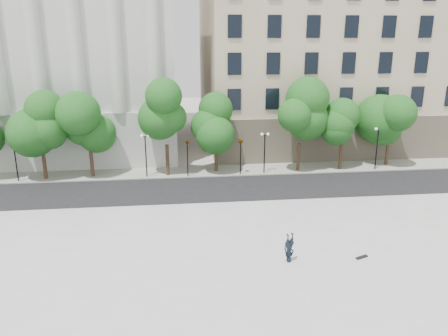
{
  "coord_description": "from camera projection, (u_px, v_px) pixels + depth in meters",
  "views": [
    {
      "loc": [
        -2.03,
        -18.91,
        13.42
      ],
      "look_at": [
        1.17,
        10.0,
        4.59
      ],
      "focal_mm": 35.0,
      "sensor_mm": 36.0,
      "label": 1
    }
  ],
  "objects": [
    {
      "name": "ground",
      "position": [
        223.0,
        312.0,
        22.1
      ],
      "size": [
        160.0,
        160.0,
        0.0
      ],
      "primitive_type": "plane",
      "color": "beige",
      "rests_on": "ground"
    },
    {
      "name": "plaza",
      "position": [
        217.0,
        277.0,
        24.88
      ],
      "size": [
        44.0,
        22.0,
        0.45
      ],
      "primitive_type": "cube",
      "color": "silver",
      "rests_on": "ground"
    },
    {
      "name": "street",
      "position": [
        201.0,
        191.0,
        39.21
      ],
      "size": [
        60.0,
        8.0,
        0.02
      ],
      "primitive_type": "cube",
      "color": "black",
      "rests_on": "ground"
    },
    {
      "name": "far_sidewalk",
      "position": [
        198.0,
        171.0,
        44.9
      ],
      "size": [
        60.0,
        4.0,
        0.12
      ],
      "primitive_type": "cube",
      "color": "#AAA89D",
      "rests_on": "ground"
    },
    {
      "name": "building_west",
      "position": [
        51.0,
        40.0,
        53.25
      ],
      "size": [
        31.5,
        27.65,
        25.6
      ],
      "color": "beige",
      "rests_on": "ground"
    },
    {
      "name": "building_east",
      "position": [
        341.0,
        54.0,
        57.97
      ],
      "size": [
        36.0,
        26.15,
        23.0
      ],
      "color": "beige",
      "rests_on": "ground"
    },
    {
      "name": "traffic_light_west",
      "position": [
        187.0,
        141.0,
        42.13
      ],
      "size": [
        0.38,
        1.66,
        4.17
      ],
      "color": "black",
      "rests_on": "ground"
    },
    {
      "name": "traffic_light_east",
      "position": [
        241.0,
        139.0,
        42.65
      ],
      "size": [
        1.05,
        1.97,
        4.28
      ],
      "color": "black",
      "rests_on": "ground"
    },
    {
      "name": "person_lying",
      "position": [
        289.0,
        258.0,
        26.08
      ],
      "size": [
        1.15,
        1.94,
        0.5
      ],
      "primitive_type": "imported",
      "rotation": [
        -1.54,
        0.0,
        0.28
      ],
      "color": "black",
      "rests_on": "plaza"
    },
    {
      "name": "skateboard",
      "position": [
        362.0,
        257.0,
        26.58
      ],
      "size": [
        0.86,
        0.53,
        0.09
      ],
      "primitive_type": "cube",
      "rotation": [
        0.0,
        0.0,
        0.4
      ],
      "color": "black",
      "rests_on": "plaza"
    },
    {
      "name": "street_trees",
      "position": [
        209.0,
        122.0,
        42.91
      ],
      "size": [
        44.96,
        5.22,
        7.76
      ],
      "color": "#382619",
      "rests_on": "ground"
    },
    {
      "name": "lamp_posts",
      "position": [
        207.0,
        147.0,
        42.82
      ],
      "size": [
        36.52,
        0.28,
        4.5
      ],
      "color": "black",
      "rests_on": "ground"
    }
  ]
}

